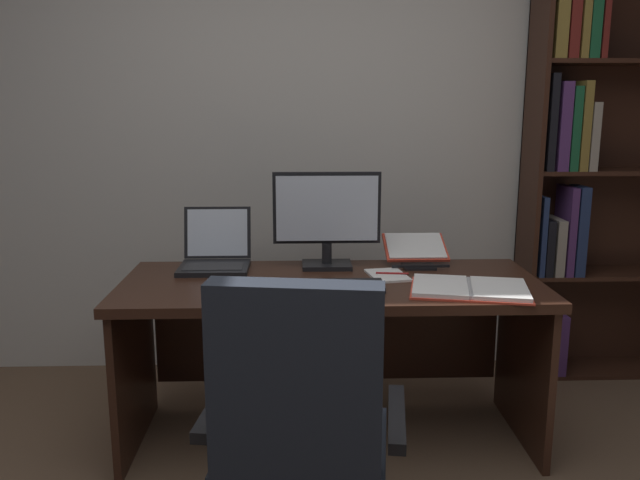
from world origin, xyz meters
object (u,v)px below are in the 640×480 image
Objects in this scene: office_chair at (302,455)px; reading_stand_with_book at (416,250)px; desk at (330,318)px; notepad at (388,275)px; monitor at (327,220)px; keyboard at (331,286)px; laptop at (215,256)px; computer_mouse at (255,285)px; bookshelf at (593,168)px; open_binder at (470,288)px; pen at (392,273)px.

office_chair is 3.44× the size of reading_stand_with_book.
desk is 8.30× the size of notepad.
monitor is 1.14× the size of keyboard.
laptop is 3.03× the size of computer_mouse.
notepad is at bearing -4.47° from desk.
reading_stand_with_book reaches higher than keyboard.
bookshelf is at bearing 13.68° from laptop.
computer_mouse is at bearing -149.77° from reading_stand_with_book.
open_binder reaches higher than pen.
office_chair is 1.31m from reading_stand_with_book.
monitor is 0.51m from computer_mouse.
notepad is at bearing -34.35° from monitor.
office_chair is at bearing -70.76° from laptop.
laptop is 0.42m from computer_mouse.
reading_stand_with_book is at bearing 117.74° from open_binder.
keyboard is 0.59m from reading_stand_with_book.
office_chair reaches higher than computer_mouse.
desk is 0.29m from keyboard.
laptop is at bearing -166.32° from bookshelf.
desk is 0.63m from open_binder.
pen is at bearing 34.00° from keyboard.
bookshelf is at bearing 29.23° from notepad.
bookshelf reaches higher than computer_mouse.
keyboard is 0.82× the size of open_binder.
bookshelf is at bearing 30.54° from keyboard.
computer_mouse is 0.37× the size of reading_stand_with_book.
pen is (0.26, -0.02, 0.21)m from desk.
desk is 0.44m from monitor.
pen is (0.27, 0.18, 0.00)m from keyboard.
monitor reaches higher than pen.
laptop reaches higher than reading_stand_with_book.
pen is (0.27, -0.17, -0.20)m from monitor.
keyboard is (0.00, -0.36, -0.20)m from monitor.
keyboard and open_binder have the same top height.
keyboard is at bearing -143.95° from notepad.
desk is 0.94m from office_chair.
monitor is 0.45m from reading_stand_with_book.
reading_stand_with_book reaches higher than desk.
office_chair is at bearing -99.65° from keyboard.
bookshelf is 5.23× the size of keyboard.
keyboard reaches higher than desk.
monitor is at bearing 90.00° from keyboard.
open_binder is at bearing -21.60° from laptop.
laptop is 0.79m from pen.
reading_stand_with_book is 2.04× the size of pen.
desk is at bearing -87.25° from monitor.
reading_stand_with_book reaches higher than notepad.
reading_stand_with_book is 0.28m from pen.
monitor is at bearing -171.79° from reading_stand_with_book.
open_binder is (0.54, -0.25, 0.20)m from desk.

